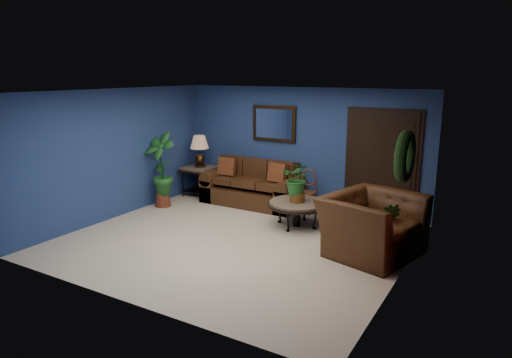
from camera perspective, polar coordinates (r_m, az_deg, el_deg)
The scene contains 18 objects.
floor at distance 7.87m, azimuth -2.50°, elevation -7.64°, with size 5.50×5.50×0.00m, color beige.
wall_back at distance 9.67m, azimuth 5.49°, elevation 3.95°, with size 5.50×0.04×2.50m, color navy.
wall_left at distance 9.28m, azimuth -17.03°, elevation 3.03°, with size 0.04×5.00×2.50m, color navy.
wall_right_brick at distance 6.48m, azimuth 18.27°, elevation -1.33°, with size 0.04×5.00×2.50m, color maroon.
ceiling at distance 7.36m, azimuth -2.70°, elevation 10.86°, with size 5.50×5.00×0.02m, color white.
crown_molding at distance 6.31m, azimuth 18.79°, elevation 9.14°, with size 0.03×5.00×0.14m, color white.
wall_mirror at distance 9.84m, azimuth 2.26°, elevation 6.93°, with size 1.02×0.06×0.77m, color #452B12.
closet_door at distance 9.10m, azimuth 15.42°, elevation 1.65°, with size 1.44×0.06×2.18m, color black.
wreath at distance 6.45m, azimuth 18.14°, elevation 2.71°, with size 0.72×0.72×0.16m, color black.
sofa at distance 9.91m, azimuth -0.30°, elevation -1.28°, with size 2.15×0.93×0.97m.
coffee_table at distance 8.47m, azimuth 5.15°, elevation -3.22°, with size 1.09×1.09×0.47m.
end_table at distance 10.61m, azimuth -6.98°, elevation 0.70°, with size 0.73×0.73×0.67m.
table_lamp at distance 10.49m, azimuth -7.07°, elevation 3.94°, with size 0.42×0.42×0.70m.
side_chair at distance 9.34m, azimuth 6.40°, elevation -1.17°, with size 0.38×0.38×0.87m.
armchair at distance 7.38m, azimuth 14.27°, elevation -5.60°, with size 1.45×1.27×0.94m, color #422613.
coffee_plant at distance 8.35m, azimuth 5.21°, elevation -0.14°, with size 0.62×0.56×0.75m.
floor_plant at distance 7.45m, azimuth 15.99°, elevation -5.77°, with size 0.43×0.37×0.85m.
tall_plant at distance 9.78m, azimuth -11.76°, elevation 1.54°, with size 0.74×0.53×1.59m.
Camera 1 is at (4.01, -6.16, 2.81)m, focal length 32.00 mm.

